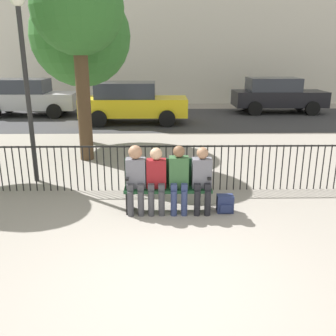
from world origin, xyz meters
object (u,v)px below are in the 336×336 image
Objects in this scene: tree_2 at (81,37)px; seated_person_3 at (202,176)px; seated_person_2 at (179,176)px; lamp_post at (24,63)px; park_bench at (168,183)px; seated_person_0 at (136,175)px; seated_person_1 at (156,177)px; parked_car_0 at (27,97)px; parked_car_2 at (277,95)px; tree_0 at (78,11)px; parked_car_1 at (132,102)px; backpack at (225,204)px.

seated_person_3 is at bearing -60.81° from tree_2.
lamp_post is at bearing 150.44° from seated_person_2.
seated_person_0 reaches higher than park_bench.
park_bench is at bearing 32.13° from seated_person_1.
seated_person_0 is 0.26× the size of tree_2.
seated_person_1 is (-0.20, -0.13, 0.17)m from park_bench.
parked_car_0 is 1.00× the size of parked_car_2.
park_bench is 5.10m from tree_0.
parked_car_0 is (-5.91, 10.83, 0.18)m from seated_person_1.
lamp_post is 7.47m from parked_car_1.
seated_person_1 is 1.00× the size of seated_person_3.
parked_car_1 is (-2.30, 8.88, 0.69)m from backpack.
lamp_post is (-0.42, -3.73, -0.64)m from tree_2.
seated_person_0 is at bearing -62.87° from parked_car_0.
parked_car_1 is at bearing -158.29° from parked_car_2.
tree_2 reaches higher than parked_car_0.
seated_person_1 is at bearing -61.61° from tree_0.
lamp_post is at bearing 143.14° from seated_person_0.
tree_2 is at bearing 100.54° from tree_0.
seated_person_1 is 0.25× the size of tree_2.
seated_person_3 reaches higher than park_bench.
tree_2 is (-2.26, 5.48, 2.52)m from seated_person_1.
tree_0 is at bearing -61.29° from parked_car_0.
parked_car_0 is 11.45m from parked_car_2.
seated_person_0 is at bearing -167.40° from park_bench.
seated_person_3 is 0.24× the size of tree_0.
seated_person_0 is at bearing 178.40° from backpack.
parked_car_1 is (-1.48, 8.84, 0.17)m from seated_person_2.
park_bench is 0.40× the size of lamp_post.
tree_0 reaches higher than parked_car_1.
parked_car_1 is 7.11m from parked_car_2.
lamp_post reaches higher than seated_person_3.
seated_person_3 reaches higher than seated_person_1.
seated_person_2 is 12.57m from parked_car_2.
tree_2 is at bearing 83.50° from lamp_post.
tree_2 reaches higher than backpack.
tree_0 is at bearing -79.46° from tree_2.
park_bench is at bearing -29.26° from lamp_post.
backpack is at bearing -48.74° from tree_0.
seated_person_0 reaches higher than seated_person_3.
lamp_post reaches higher than seated_person_0.
tree_2 is at bearing -109.31° from parked_car_1.
parked_car_2 is at bearing 47.04° from tree_0.
seated_person_2 is 3.82× the size of backpack.
seated_person_0 reaches higher than seated_person_1.
park_bench is at bearing 12.60° from seated_person_0.
lamp_post is at bearing 155.37° from backpack.
parked_car_1 is at bearing 94.69° from seated_person_0.
tree_0 is at bearing 118.39° from seated_person_1.
park_bench is 0.32× the size of tree_0.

